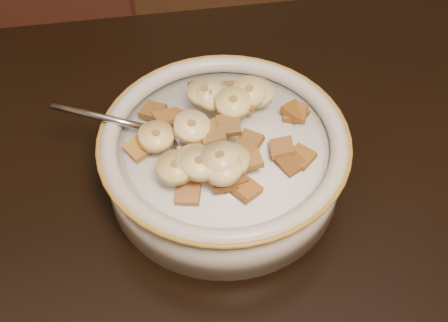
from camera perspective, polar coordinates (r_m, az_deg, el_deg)
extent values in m
cylinder|color=#B1AEA4|center=(0.57, 0.00, -0.28)|extent=(0.21, 0.21, 0.05)
cylinder|color=white|center=(0.55, 0.00, 1.42)|extent=(0.18, 0.18, 0.00)
ellipsoid|color=#969BA6|center=(0.55, -3.48, 2.17)|extent=(0.06, 0.05, 0.01)
cube|color=brown|center=(0.56, -4.35, 3.87)|extent=(0.03, 0.03, 0.01)
cube|color=brown|center=(0.54, 7.06, 0.39)|extent=(0.03, 0.03, 0.01)
cube|color=brown|center=(0.57, -6.52, 4.56)|extent=(0.03, 0.03, 0.01)
cube|color=brown|center=(0.53, 2.31, 1.75)|extent=(0.03, 0.03, 0.01)
cube|color=brown|center=(0.58, 6.56, 4.39)|extent=(0.03, 0.03, 0.01)
cube|color=brown|center=(0.52, 0.54, -0.20)|extent=(0.02, 0.02, 0.01)
cube|color=#975B32|center=(0.51, -3.31, -3.02)|extent=(0.03, 0.02, 0.01)
cube|color=brown|center=(0.56, -5.40, 3.98)|extent=(0.02, 0.02, 0.01)
cube|color=brown|center=(0.53, 0.44, 3.29)|extent=(0.02, 0.02, 0.01)
cube|color=brown|center=(0.59, 0.82, 6.40)|extent=(0.02, 0.02, 0.01)
cube|color=#976132|center=(0.56, 1.63, 5.11)|extent=(0.02, 0.02, 0.01)
cube|color=#93591D|center=(0.53, -1.82, 1.22)|extent=(0.02, 0.02, 0.01)
cube|color=brown|center=(0.51, 0.79, -1.40)|extent=(0.03, 0.03, 0.01)
cube|color=brown|center=(0.53, -0.81, 2.73)|extent=(0.03, 0.03, 0.01)
cube|color=brown|center=(0.58, 6.51, 4.57)|extent=(0.03, 0.03, 0.01)
cube|color=brown|center=(0.54, 6.17, -0.17)|extent=(0.03, 0.03, 0.01)
cube|color=brown|center=(0.51, 0.14, -1.77)|extent=(0.02, 0.02, 0.01)
cube|color=#9C6D1E|center=(0.55, -7.82, 1.19)|extent=(0.03, 0.03, 0.01)
cube|color=brown|center=(0.52, 2.32, 0.16)|extent=(0.02, 0.02, 0.01)
cube|color=brown|center=(0.59, 0.60, 6.37)|extent=(0.02, 0.02, 0.01)
cube|color=olive|center=(0.53, -0.92, 2.32)|extent=(0.02, 0.02, 0.01)
cube|color=brown|center=(0.54, 5.32, 1.22)|extent=(0.02, 0.02, 0.01)
cube|color=#633610|center=(0.59, -2.04, 6.78)|extent=(0.03, 0.03, 0.01)
cube|color=#8F5519|center=(0.51, 2.06, -2.58)|extent=(0.03, 0.03, 0.01)
cylinder|color=#D1C585|center=(0.57, 3.01, 6.28)|extent=(0.04, 0.04, 0.01)
cylinder|color=beige|center=(0.56, -1.80, 6.27)|extent=(0.04, 0.04, 0.01)
cylinder|color=#D9C17B|center=(0.50, -0.06, -0.70)|extent=(0.03, 0.03, 0.01)
cylinder|color=#D7CA82|center=(0.56, -1.01, 5.90)|extent=(0.04, 0.04, 0.01)
cylinder|color=#F0E27A|center=(0.54, 0.83, 5.32)|extent=(0.04, 0.04, 0.01)
cylinder|color=tan|center=(0.50, -0.38, 0.25)|extent=(0.04, 0.04, 0.02)
cylinder|color=#EDD58A|center=(0.53, -2.96, 3.13)|extent=(0.04, 0.04, 0.02)
cylinder|color=#DCC36F|center=(0.51, -2.69, -0.06)|extent=(0.04, 0.04, 0.01)
cylinder|color=#DBC369|center=(0.51, -4.48, -0.61)|extent=(0.04, 0.04, 0.01)
cylinder|color=#E6CD76|center=(0.51, 0.60, 0.04)|extent=(0.04, 0.04, 0.01)
cylinder|color=#E0BF6D|center=(0.57, 2.32, 6.32)|extent=(0.04, 0.04, 0.02)
cylinder|color=#D6C077|center=(0.50, -2.26, -0.25)|extent=(0.04, 0.04, 0.01)
cylinder|color=#FFDB84|center=(0.54, -6.22, 2.23)|extent=(0.04, 0.04, 0.01)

